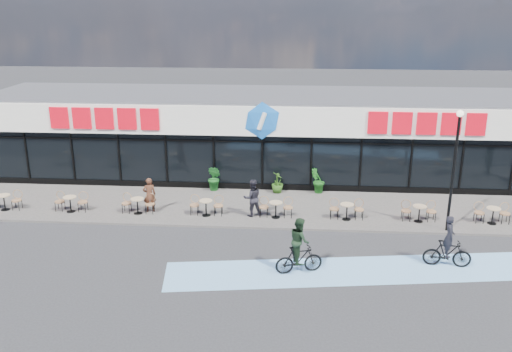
# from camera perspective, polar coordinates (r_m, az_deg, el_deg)

# --- Properties ---
(ground) EXTENTS (120.00, 120.00, 0.00)m
(ground) POSITION_cam_1_polar(r_m,az_deg,el_deg) (21.86, -0.51, -7.73)
(ground) COLOR #28282B
(ground) RESTS_ON ground
(sidewalk) EXTENTS (44.00, 5.00, 0.10)m
(sidewalk) POSITION_cam_1_polar(r_m,az_deg,el_deg) (25.95, 0.31, -3.32)
(sidewalk) COLOR #5C5651
(sidewalk) RESTS_ON ground
(bike_lane) EXTENTS (14.17, 4.13, 0.01)m
(bike_lane) POSITION_cam_1_polar(r_m,az_deg,el_deg) (20.59, 10.46, -9.76)
(bike_lane) COLOR #72A8D8
(bike_lane) RESTS_ON ground
(building) EXTENTS (30.60, 6.57, 4.75)m
(building) POSITION_cam_1_polar(r_m,az_deg,el_deg) (30.44, 1.02, 4.43)
(building) COLOR black
(building) RESTS_ON ground
(lamp_post) EXTENTS (0.28, 0.28, 5.22)m
(lamp_post) POSITION_cam_1_polar(r_m,az_deg,el_deg) (23.74, 20.18, 1.49)
(lamp_post) COLOR black
(lamp_post) RESTS_ON sidewalk
(bistro_set_0) EXTENTS (1.54, 0.62, 0.90)m
(bistro_set_0) POSITION_cam_1_polar(r_m,az_deg,el_deg) (28.05, -24.90, -2.31)
(bistro_set_0) COLOR tan
(bistro_set_0) RESTS_ON sidewalk
(bistro_set_1) EXTENTS (1.54, 0.62, 0.90)m
(bistro_set_1) POSITION_cam_1_polar(r_m,az_deg,el_deg) (26.66, -18.90, -2.58)
(bistro_set_1) COLOR tan
(bistro_set_1) RESTS_ON sidewalk
(bistro_set_2) EXTENTS (1.54, 0.62, 0.90)m
(bistro_set_2) POSITION_cam_1_polar(r_m,az_deg,el_deg) (25.59, -12.31, -2.86)
(bistro_set_2) COLOR tan
(bistro_set_2) RESTS_ON sidewalk
(bistro_set_3) EXTENTS (1.54, 0.62, 0.90)m
(bistro_set_3) POSITION_cam_1_polar(r_m,az_deg,el_deg) (24.89, -5.25, -3.10)
(bistro_set_3) COLOR tan
(bistro_set_3) RESTS_ON sidewalk
(bistro_set_4) EXTENTS (1.54, 0.62, 0.90)m
(bistro_set_4) POSITION_cam_1_polar(r_m,az_deg,el_deg) (24.59, 2.10, -3.31)
(bistro_set_4) COLOR tan
(bistro_set_4) RESTS_ON sidewalk
(bistro_set_5) EXTENTS (1.54, 0.62, 0.90)m
(bistro_set_5) POSITION_cam_1_polar(r_m,az_deg,el_deg) (24.69, 9.52, -3.47)
(bistro_set_5) COLOR tan
(bistro_set_5) RESTS_ON sidewalk
(bistro_set_6) EXTENTS (1.54, 0.62, 0.90)m
(bistro_set_6) POSITION_cam_1_polar(r_m,az_deg,el_deg) (25.20, 16.76, -3.57)
(bistro_set_6) COLOR tan
(bistro_set_6) RESTS_ON sidewalk
(bistro_set_7) EXTENTS (1.54, 0.62, 0.90)m
(bistro_set_7) POSITION_cam_1_polar(r_m,az_deg,el_deg) (26.09, 23.61, -3.60)
(bistro_set_7) COLOR tan
(bistro_set_7) RESTS_ON sidewalk
(potted_plant_left) EXTENTS (0.94, 0.94, 1.34)m
(potted_plant_left) POSITION_cam_1_polar(r_m,az_deg,el_deg) (27.93, -4.39, -0.24)
(potted_plant_left) COLOR #18571D
(potted_plant_left) RESTS_ON sidewalk
(potted_plant_mid) EXTENTS (0.79, 0.79, 1.08)m
(potted_plant_mid) POSITION_cam_1_polar(r_m,az_deg,el_deg) (27.65, 2.27, -0.67)
(potted_plant_mid) COLOR #274C15
(potted_plant_mid) RESTS_ON sidewalk
(potted_plant_right) EXTENTS (0.90, 0.85, 1.30)m
(potted_plant_right) POSITION_cam_1_polar(r_m,az_deg,el_deg) (27.69, 6.49, -0.51)
(potted_plant_right) COLOR #195518
(potted_plant_right) RESTS_ON sidewalk
(patron_left) EXTENTS (0.70, 0.58, 1.64)m
(patron_left) POSITION_cam_1_polar(r_m,az_deg,el_deg) (25.55, -11.15, -1.95)
(patron_left) COLOR #48281A
(patron_left) RESTS_ON sidewalk
(patron_right) EXTENTS (1.00, 0.88, 1.74)m
(patron_right) POSITION_cam_1_polar(r_m,az_deg,el_deg) (24.54, -0.39, -2.31)
(patron_right) COLOR black
(patron_right) RESTS_ON sidewalk
(cyclist_a) EXTENTS (1.83, 0.97, 2.15)m
(cyclist_a) POSITION_cam_1_polar(r_m,az_deg,el_deg) (19.78, 4.57, -7.78)
(cyclist_a) COLOR black
(cyclist_a) RESTS_ON ground
(cyclist_b) EXTENTS (1.80, 0.67, 2.02)m
(cyclist_b) POSITION_cam_1_polar(r_m,az_deg,el_deg) (21.46, 19.53, -7.24)
(cyclist_b) COLOR black
(cyclist_b) RESTS_ON ground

